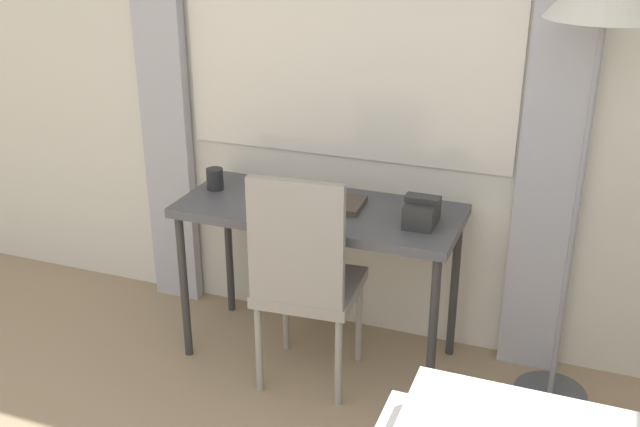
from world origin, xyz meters
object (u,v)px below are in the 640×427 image
(desk, at_px, (319,221))
(mug, at_px, (215,179))
(desk_chair, at_px, (304,274))
(telephone, at_px, (422,212))
(book, at_px, (336,203))
(standing_lamp, at_px, (604,18))

(desk, height_order, mug, mug)
(desk_chair, xyz_separation_m, telephone, (0.41, 0.21, 0.25))
(telephone, relative_size, book, 0.76)
(standing_lamp, bearing_deg, book, -179.88)
(desk, relative_size, standing_lamp, 0.67)
(desk_chair, height_order, mug, desk_chair)
(standing_lamp, bearing_deg, telephone, -174.12)
(book, bearing_deg, mug, -179.54)
(standing_lamp, distance_m, mug, 1.70)
(desk_chair, height_order, standing_lamp, standing_lamp)
(desk, height_order, desk_chair, desk_chair)
(telephone, bearing_deg, standing_lamp, 5.88)
(desk_chair, bearing_deg, desk, 92.28)
(desk, bearing_deg, standing_lamp, 1.93)
(desk, distance_m, desk_chair, 0.27)
(book, xyz_separation_m, mug, (-0.57, -0.00, 0.03))
(standing_lamp, bearing_deg, desk_chair, -164.51)
(book, bearing_deg, desk, -153.52)
(telephone, bearing_deg, book, 171.47)
(telephone, bearing_deg, mug, 176.85)
(standing_lamp, distance_m, book, 1.24)
(standing_lamp, height_order, mug, standing_lamp)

